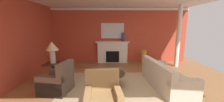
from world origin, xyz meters
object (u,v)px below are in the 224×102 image
Objects in this scene: sofa at (165,78)px; armchair_near_window at (58,82)px; armchair_facing_fireplace at (103,100)px; vase_tall_corner at (144,57)px; side_table at (54,71)px; fireplace at (113,53)px; mantel_mirror at (112,31)px; vase_mantel_right at (123,37)px; coffee_table at (110,76)px; table_lamp at (52,48)px.

armchair_near_window is (-3.36, -0.31, 0.01)m from sofa.
armchair_facing_fireplace is 1.28× the size of vase_tall_corner.
side_table is (-0.41, 0.77, 0.09)m from armchair_near_window.
mantel_mirror is at bearing 90.00° from fireplace.
sofa is at bearing 5.33° from armchair_near_window.
side_table is at bearing -135.69° from vase_mantel_right.
fireplace is at bearing -90.00° from mantel_mirror.
armchair_near_window reaches higher than side_table.
armchair_near_window is 1.63m from coffee_table.
fireplace is 3.00m from coffee_table.
table_lamp is at bearing 173.17° from sofa.
sofa is 3.12× the size of side_table.
vase_mantel_right is (0.85, 4.42, 1.09)m from armchair_facing_fireplace.
vase_mantel_right is at bearing 44.31° from side_table.
mantel_mirror is 3.41m from coffee_table.
table_lamp reaches higher than armchair_facing_fireplace.
coffee_table is 2.19m from table_lamp.
armchair_facing_fireplace is 1.36× the size of side_table.
mantel_mirror is (0.00, 0.12, 1.17)m from fireplace.
vase_mantel_right reaches higher than armchair_near_window.
table_lamp is at bearing -135.69° from vase_mantel_right.
table_lamp reaches higher than fireplace.
mantel_mirror reaches higher than table_lamp.
fireplace is at bearing 86.22° from armchair_facing_fireplace.
table_lamp is at bearing 170.37° from coffee_table.
sofa is 2.30× the size of armchair_near_window.
vase_tall_corner is (3.76, 2.36, -0.85)m from table_lamp.
armchair_near_window is at bearing 143.63° from armchair_facing_fireplace.
coffee_table is 2.01m from side_table.
coffee_table is (0.15, 1.47, 0.03)m from armchair_facing_fireplace.
table_lamp is at bearing -147.87° from vase_tall_corner.
side_table is at bearing -147.87° from vase_tall_corner.
vase_mantel_right reaches higher than vase_tall_corner.
armchair_near_window reaches higher than coffee_table.
mantel_mirror is 1.63× the size of table_lamp.
vase_tall_corner is (1.78, 2.69, 0.04)m from coffee_table.
sofa is 2.93× the size of vase_tall_corner.
mantel_mirror is 4.18m from armchair_near_window.
sofa is 1.80m from coffee_table.
armchair_near_window is (-1.71, -3.42, -0.24)m from fireplace.
mantel_mirror is at bearing 64.19° from armchair_near_window.
mantel_mirror reaches higher than side_table.
coffee_table is at bearing -9.63° from table_lamp.
side_table is at bearing 170.37° from coffee_table.
fireplace is 4.48m from armchair_facing_fireplace.
vase_mantel_right is at bearing 167.01° from vase_tall_corner.
vase_mantel_right is at bearing -5.13° from fireplace.
armchair_near_window is 4.21m from vase_mantel_right.
sofa is 3.80m from side_table.
armchair_facing_fireplace is (1.42, -1.04, 0.00)m from armchair_near_window.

